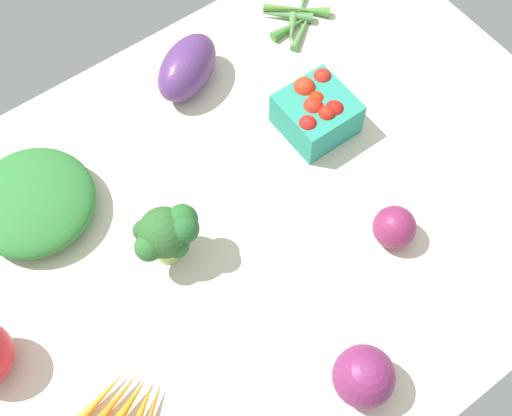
{
  "coord_description": "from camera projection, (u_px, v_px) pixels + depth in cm",
  "views": [
    {
      "loc": [
        26.72,
        36.36,
        89.22
      ],
      "look_at": [
        0.0,
        0.0,
        4.0
      ],
      "focal_mm": 47.41,
      "sensor_mm": 36.0,
      "label": 1
    }
  ],
  "objects": [
    {
      "name": "red_onion_center",
      "position": [
        394.0,
        227.0,
        0.94
      ],
      "size": [
        6.09,
        6.09,
        6.09
      ],
      "primitive_type": "sphere",
      "color": "#822450",
      "rests_on": "tablecloth"
    },
    {
      "name": "eggplant",
      "position": [
        187.0,
        67.0,
        1.06
      ],
      "size": [
        15.17,
        12.85,
        7.58
      ],
      "primitive_type": "ellipsoid",
      "rotation": [
        0.0,
        0.0,
        0.49
      ],
      "color": "#57316D",
      "rests_on": "tablecloth"
    },
    {
      "name": "okra_pile",
      "position": [
        296.0,
        17.0,
        1.15
      ],
      "size": [
        13.51,
        11.76,
        1.8
      ],
      "color": "#568C34",
      "rests_on": "tablecloth"
    },
    {
      "name": "broccoli_head",
      "position": [
        167.0,
        234.0,
        0.9
      ],
      "size": [
        9.59,
        7.97,
        10.04
      ],
      "color": "#A4C773",
      "rests_on": "tablecloth"
    },
    {
      "name": "tablecloth",
      "position": [
        256.0,
        218.0,
        0.99
      ],
      "size": [
        104.0,
        76.0,
        2.0
      ],
      "primitive_type": "cube",
      "color": "beige",
      "rests_on": "ground"
    },
    {
      "name": "red_onion_near_basket",
      "position": [
        364.0,
        376.0,
        0.83
      ],
      "size": [
        7.89,
        7.89,
        7.89
      ],
      "primitive_type": "sphere",
      "color": "#792559",
      "rests_on": "tablecloth"
    },
    {
      "name": "berry_basket",
      "position": [
        316.0,
        111.0,
        1.02
      ],
      "size": [
        10.3,
        10.3,
        7.64
      ],
      "color": "teal",
      "rests_on": "tablecloth"
    },
    {
      "name": "leafy_greens_clump",
      "position": [
        33.0,
        202.0,
        0.96
      ],
      "size": [
        22.08,
        22.14,
        5.79
      ],
      "primitive_type": "ellipsoid",
      "rotation": [
        0.0,
        0.0,
        1.85
      ],
      "color": "#2E7531",
      "rests_on": "tablecloth"
    }
  ]
}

